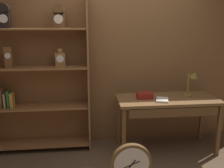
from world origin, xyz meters
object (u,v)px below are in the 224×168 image
Objects in this scene: desk_lamp at (192,80)px; toolbox_small at (145,96)px; workbench at (168,105)px; bookshelf at (34,76)px; round_clock_large at (131,164)px; open_repair_manual at (162,100)px.

desk_lamp is 0.72m from toolbox_small.
bookshelf is at bearing 171.51° from workbench.
workbench reaches higher than round_clock_large.
desk_lamp reaches higher than workbench.
bookshelf is at bearing 139.27° from round_clock_large.
open_repair_manual is (-0.47, -0.14, -0.24)m from desk_lamp.
desk_lamp is at bearing 33.26° from open_repair_manual.
round_clock_large is at bearing -40.73° from bookshelf.
bookshelf is at bearing -174.68° from open_repair_manual.
toolbox_small is 0.99× the size of open_repair_manual.
workbench is 6.56× the size of toolbox_small.
desk_lamp is 1.79× the size of open_repair_manual.
workbench is 6.51× the size of open_repair_manual.
bookshelf reaches higher than workbench.
desk_lamp is (0.36, 0.05, 0.34)m from workbench.
workbench is (1.87, -0.28, -0.39)m from bookshelf.
toolbox_small is (1.54, -0.24, -0.26)m from bookshelf.
desk_lamp reaches higher than open_repair_manual.
toolbox_small is at bearing -8.70° from bookshelf.
toolbox_small is at bearing 166.30° from open_repair_manual.
toolbox_small is (-0.69, -0.01, -0.21)m from desk_lamp.
round_clock_large is at bearing -130.83° from workbench.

